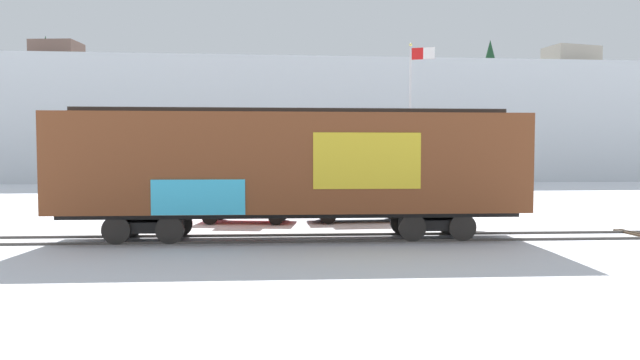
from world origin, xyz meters
name	(u,v)px	position (x,y,z in m)	size (l,w,h in m)	color
ground_plane	(312,239)	(0.00, 0.00, 0.00)	(260.00, 260.00, 0.00)	silver
track	(357,237)	(1.52, -0.04, 0.04)	(60.02, 3.42, 0.08)	#4C4742
freight_car	(292,165)	(-0.68, 0.00, 2.54)	(15.52, 3.30, 4.46)	brown
flagpole	(413,109)	(6.12, 9.96, 5.41)	(1.30, 0.51, 8.93)	silver
hillside	(287,130)	(0.00, 58.73, 6.76)	(135.60, 43.21, 18.05)	silver
parked_car_red	(247,202)	(-2.52, 4.67, 0.87)	(4.31, 2.40, 1.77)	#B21E1E
parked_car_black	(360,202)	(2.38, 4.63, 0.84)	(4.63, 1.98, 1.65)	black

